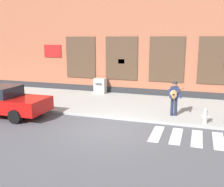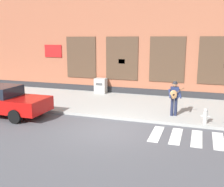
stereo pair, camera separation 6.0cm
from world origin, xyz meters
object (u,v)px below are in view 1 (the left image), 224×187
red_car (3,101)px  utility_box (100,86)px  fire_hydrant (205,116)px  busker (174,96)px

red_car → utility_box: bearing=65.4°
utility_box → fire_hydrant: size_ratio=1.47×
busker → fire_hydrant: size_ratio=2.43×
utility_box → fire_hydrant: 8.33m
fire_hydrant → red_car: bearing=-171.3°
red_car → busker: size_ratio=2.71×
busker → red_car: bearing=-164.7°
busker → fire_hydrant: busker is taller
red_car → busker: (8.24, 2.26, 0.34)m
busker → utility_box: size_ratio=1.65×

